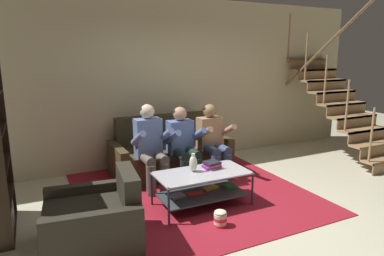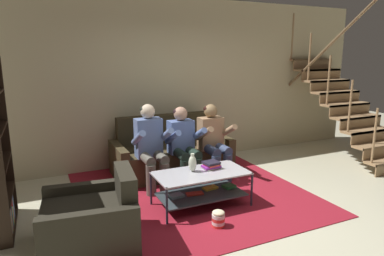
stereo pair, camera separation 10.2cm
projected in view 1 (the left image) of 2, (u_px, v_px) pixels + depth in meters
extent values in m
plane|color=beige|center=(239.00, 215.00, 4.22)|extent=(16.80, 16.80, 0.00)
cube|color=#C5B890|center=(164.00, 82.00, 6.07)|extent=(8.40, 0.12, 2.90)
cube|color=#A17C54|center=(375.00, 144.00, 6.03)|extent=(1.04, 0.26, 0.04)
cube|color=#8E6D4A|center=(381.00, 150.00, 5.94)|extent=(1.04, 0.02, 0.20)
cube|color=#A17C54|center=(363.00, 130.00, 6.22)|extent=(1.04, 0.26, 0.04)
cube|color=#8E6D4A|center=(369.00, 135.00, 6.13)|extent=(1.04, 0.02, 0.20)
cube|color=#A17C54|center=(352.00, 116.00, 6.40)|extent=(1.04, 0.26, 0.04)
cube|color=#8E6D4A|center=(357.00, 122.00, 6.31)|extent=(1.04, 0.02, 0.20)
cube|color=#A17C54|center=(342.00, 104.00, 6.59)|extent=(1.04, 0.26, 0.04)
cube|color=#8E6D4A|center=(346.00, 109.00, 6.50)|extent=(1.04, 0.02, 0.20)
cube|color=#A17C54|center=(332.00, 92.00, 6.77)|extent=(1.04, 0.26, 0.04)
cube|color=#8E6D4A|center=(336.00, 96.00, 6.68)|extent=(1.04, 0.02, 0.20)
cube|color=#A17C54|center=(322.00, 80.00, 6.96)|extent=(1.04, 0.26, 0.04)
cube|color=#8E6D4A|center=(327.00, 85.00, 6.87)|extent=(1.04, 0.02, 0.20)
cube|color=#A17C54|center=(314.00, 70.00, 7.14)|extent=(1.04, 0.26, 0.04)
cube|color=#8E6D4A|center=(318.00, 74.00, 7.05)|extent=(1.04, 0.02, 0.20)
cube|color=#A17C54|center=(305.00, 60.00, 7.33)|extent=(1.04, 0.26, 0.04)
cube|color=#8E6D4A|center=(309.00, 64.00, 7.24)|extent=(1.04, 0.02, 0.20)
cube|color=#A17C54|center=(297.00, 50.00, 7.51)|extent=(1.04, 0.26, 0.04)
cube|color=#8E6D4A|center=(301.00, 54.00, 7.42)|extent=(1.04, 0.02, 0.20)
cylinder|color=#A17C54|center=(372.00, 135.00, 5.54)|extent=(0.04, 0.04, 0.90)
cylinder|color=#A17C54|center=(347.00, 106.00, 5.91)|extent=(0.04, 0.04, 0.90)
cylinder|color=#A17C54|center=(325.00, 80.00, 6.28)|extent=(0.04, 0.04, 0.90)
cylinder|color=#A17C54|center=(306.00, 57.00, 6.65)|extent=(0.04, 0.04, 0.90)
cylinder|color=#A17C54|center=(289.00, 36.00, 7.02)|extent=(0.04, 0.04, 0.90)
cylinder|color=brown|center=(322.00, 49.00, 6.28)|extent=(0.05, 2.37, 1.88)
cube|color=#3F3520|center=(171.00, 160.00, 5.66)|extent=(1.64, 0.90, 0.45)
cube|color=#362D1B|center=(163.00, 128.00, 5.88)|extent=(1.64, 0.18, 0.48)
cube|color=#3F3520|center=(118.00, 164.00, 5.27)|extent=(0.13, 0.90, 0.57)
cube|color=#3F3520|center=(217.00, 150.00, 6.03)|extent=(0.13, 0.90, 0.57)
cylinder|color=#5A574C|center=(151.00, 181.00, 4.73)|extent=(0.14, 0.14, 0.45)
cylinder|color=#5A574C|center=(165.00, 178.00, 4.82)|extent=(0.14, 0.14, 0.45)
cylinder|color=#5A574C|center=(147.00, 159.00, 4.83)|extent=(0.14, 0.42, 0.14)
cylinder|color=#5A574C|center=(160.00, 157.00, 4.92)|extent=(0.14, 0.42, 0.14)
cube|color=#6075A9|center=(148.00, 138.00, 5.01)|extent=(0.38, 0.22, 0.58)
cylinder|color=#6075A9|center=(138.00, 138.00, 4.75)|extent=(0.09, 0.49, 0.31)
cylinder|color=#6075A9|center=(165.00, 135.00, 4.92)|extent=(0.09, 0.49, 0.31)
sphere|color=beige|center=(147.00, 112.00, 4.92)|extent=(0.21, 0.21, 0.21)
ellipsoid|color=black|center=(147.00, 110.00, 4.94)|extent=(0.21, 0.21, 0.13)
cylinder|color=#1C2B22|center=(185.00, 175.00, 4.95)|extent=(0.14, 0.14, 0.45)
cylinder|color=#1C2B22|center=(197.00, 173.00, 5.04)|extent=(0.14, 0.14, 0.45)
cylinder|color=#1C2B22|center=(180.00, 154.00, 5.05)|extent=(0.14, 0.42, 0.14)
cylinder|color=#1C2B22|center=(192.00, 153.00, 5.14)|extent=(0.14, 0.42, 0.14)
cube|color=#586FA8|center=(180.00, 137.00, 5.24)|extent=(0.38, 0.22, 0.50)
cylinder|color=#586FA8|center=(172.00, 137.00, 4.98)|extent=(0.09, 0.49, 0.31)
cylinder|color=#586FA8|center=(197.00, 135.00, 5.15)|extent=(0.09, 0.49, 0.31)
sphere|color=tan|center=(180.00, 114.00, 5.16)|extent=(0.21, 0.21, 0.21)
ellipsoid|color=black|center=(179.00, 112.00, 5.17)|extent=(0.21, 0.21, 0.13)
cylinder|color=#394666|center=(216.00, 170.00, 5.18)|extent=(0.14, 0.14, 0.45)
cylinder|color=#394666|center=(227.00, 168.00, 5.26)|extent=(0.14, 0.14, 0.45)
cylinder|color=#394666|center=(210.00, 150.00, 5.28)|extent=(0.14, 0.42, 0.14)
cylinder|color=#394666|center=(221.00, 148.00, 5.36)|extent=(0.14, 0.42, 0.14)
cube|color=#A17B58|center=(209.00, 133.00, 5.46)|extent=(0.38, 0.22, 0.51)
cylinder|color=#A17B58|center=(203.00, 134.00, 5.20)|extent=(0.09, 0.49, 0.31)
cylinder|color=#A17B58|center=(226.00, 131.00, 5.37)|extent=(0.09, 0.49, 0.31)
sphere|color=olive|center=(210.00, 111.00, 5.38)|extent=(0.21, 0.21, 0.21)
ellipsoid|color=black|center=(209.00, 109.00, 5.39)|extent=(0.21, 0.21, 0.13)
cube|color=#B3B2B8|center=(202.00, 173.00, 4.38)|extent=(1.19, 0.61, 0.02)
cube|color=#313E42|center=(202.00, 194.00, 4.44)|extent=(1.10, 0.56, 0.02)
cylinder|color=#272E3C|center=(169.00, 207.00, 3.92)|extent=(0.03, 0.03, 0.46)
cylinder|color=#272E3C|center=(252.00, 189.00, 4.42)|extent=(0.03, 0.03, 0.46)
cylinder|color=#272E3C|center=(152.00, 189.00, 4.43)|extent=(0.03, 0.03, 0.46)
cylinder|color=#272E3C|center=(228.00, 175.00, 4.93)|extent=(0.03, 0.03, 0.46)
cube|color=#77A2AF|center=(177.00, 196.00, 4.32)|extent=(0.19, 0.16, 0.03)
cube|color=red|center=(196.00, 194.00, 4.40)|extent=(0.23, 0.14, 0.02)
cube|color=gold|center=(211.00, 188.00, 4.59)|extent=(0.21, 0.14, 0.03)
cube|color=#338F4A|center=(229.00, 186.00, 4.64)|extent=(0.18, 0.17, 0.03)
cube|color=maroon|center=(188.00, 189.00, 5.00)|extent=(3.06, 3.34, 0.01)
cube|color=#874F56|center=(188.00, 189.00, 5.00)|extent=(1.68, 1.84, 0.00)
ellipsoid|color=silver|center=(193.00, 163.00, 4.39)|extent=(0.10, 0.10, 0.22)
cylinder|color=silver|center=(193.00, 155.00, 4.36)|extent=(0.05, 0.05, 0.05)
cube|color=silver|center=(211.00, 168.00, 4.52)|extent=(0.22, 0.18, 0.02)
cube|color=purple|center=(212.00, 166.00, 4.52)|extent=(0.24, 0.16, 0.03)
cube|color=red|center=(212.00, 165.00, 4.51)|extent=(0.19, 0.20, 0.02)
cube|color=#221E2E|center=(212.00, 163.00, 4.52)|extent=(0.21, 0.20, 0.03)
cube|color=black|center=(0.00, 230.00, 3.82)|extent=(0.35, 0.94, 0.02)
cube|color=#2B2325|center=(1.00, 233.00, 3.55)|extent=(0.22, 0.03, 0.20)
cube|color=#7B93B8|center=(0.00, 225.00, 3.63)|extent=(0.23, 0.04, 0.30)
cube|color=#211F2E|center=(1.00, 222.00, 3.75)|extent=(0.22, 0.04, 0.24)
cube|color=#AEBA38|center=(0.00, 219.00, 3.84)|extent=(0.26, 0.06, 0.20)
cube|color=red|center=(1.00, 213.00, 3.88)|extent=(0.24, 0.05, 0.30)
cube|color=teal|center=(2.00, 211.00, 3.93)|extent=(0.23, 0.04, 0.31)
cube|color=#7095AA|center=(3.00, 209.00, 4.01)|extent=(0.22, 0.04, 0.28)
cube|color=#2B271E|center=(92.00, 227.00, 3.47)|extent=(0.99, 0.75, 0.45)
cube|color=#2B271E|center=(128.00, 186.00, 3.51)|extent=(0.23, 0.66, 0.33)
cube|color=#2B271E|center=(90.00, 207.00, 3.81)|extent=(0.92, 0.22, 0.55)
cube|color=#2B271E|center=(94.00, 241.00, 3.11)|extent=(0.92, 0.22, 0.55)
cylinder|color=red|center=(220.00, 225.00, 3.92)|extent=(0.15, 0.15, 0.04)
cylinder|color=white|center=(220.00, 222.00, 3.91)|extent=(0.15, 0.15, 0.04)
cylinder|color=red|center=(220.00, 219.00, 3.90)|extent=(0.15, 0.15, 0.04)
cylinder|color=white|center=(220.00, 216.00, 3.90)|extent=(0.15, 0.15, 0.04)
ellipsoid|color=beige|center=(220.00, 212.00, 3.89)|extent=(0.14, 0.14, 0.05)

